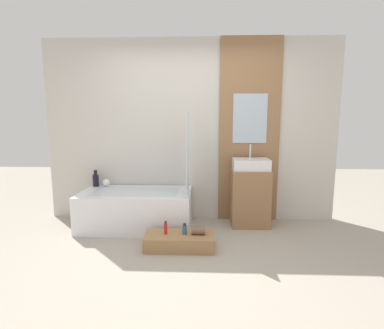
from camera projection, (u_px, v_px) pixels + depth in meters
name	position (u px, v px, depth m)	size (l,w,h in m)	color
ground_plane	(184.00, 269.00, 2.99)	(12.00, 12.00, 0.00)	#A39989
wall_tiled_back	(191.00, 131.00, 4.34)	(4.20, 0.06, 2.60)	beige
wall_wood_accent	(249.00, 131.00, 4.26)	(0.85, 0.04, 2.60)	#8E6642
bathtub	(136.00, 209.00, 4.10)	(1.49, 0.77, 0.50)	white
glass_shower_screen	(188.00, 154.00, 3.83)	(0.01, 0.49, 1.07)	silver
wooden_step_bench	(179.00, 241.00, 3.47)	(0.80, 0.38, 0.17)	#997047
vanity_cabinet	(250.00, 197.00, 4.17)	(0.52, 0.42, 0.79)	#8E6642
sink	(251.00, 164.00, 4.10)	(0.49, 0.34, 0.34)	white
vase_tall_dark	(96.00, 180.00, 4.37)	(0.09, 0.09, 0.24)	black
vase_round_light	(106.00, 183.00, 4.36)	(0.11, 0.11, 0.11)	white
bottle_soap_primary	(166.00, 228.00, 3.45)	(0.04, 0.04, 0.15)	red
bottle_soap_secondary	(185.00, 229.00, 3.44)	(0.05, 0.05, 0.13)	#2D567A
towel_roll	(198.00, 231.00, 3.44)	(0.09, 0.09, 0.16)	brown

